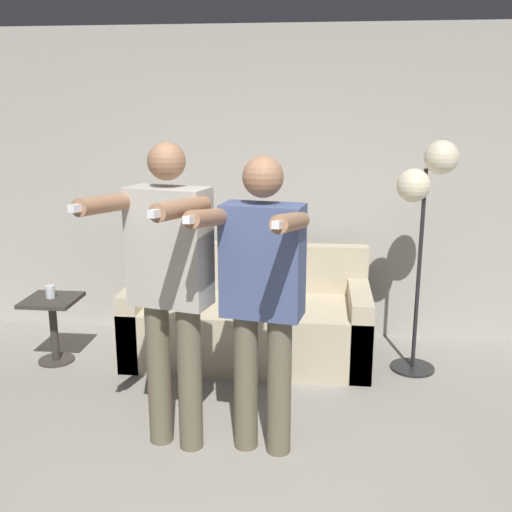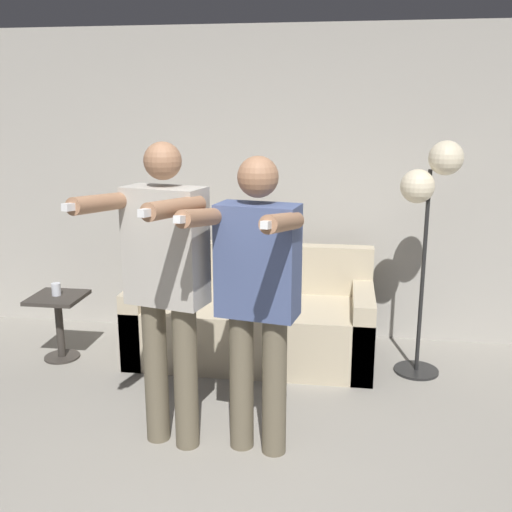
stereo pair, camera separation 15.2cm
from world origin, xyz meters
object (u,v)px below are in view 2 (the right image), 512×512
object	(u,v)px
couch	(252,322)
person_right	(257,288)
floor_lamp	(430,192)
person_left	(165,277)
cat	(261,234)
cup	(56,289)
side_table	(59,314)

from	to	relation	value
couch	person_right	distance (m)	1.53
couch	floor_lamp	distance (m)	1.69
person_left	cat	xyz separation A→B (m)	(0.31, 1.65, -0.09)
person_right	floor_lamp	world-z (taller)	floor_lamp
person_right	couch	bearing A→B (deg)	109.83
cat	person_left	bearing A→B (deg)	-100.56
floor_lamp	cup	xyz separation A→B (m)	(-2.80, -0.14, -0.80)
floor_lamp	side_table	world-z (taller)	floor_lamp
cat	side_table	world-z (taller)	cat
floor_lamp	cup	bearing A→B (deg)	-177.13
side_table	couch	bearing A→B (deg)	9.80
floor_lamp	side_table	xyz separation A→B (m)	(-2.79, -0.15, -1.01)
person_right	cup	world-z (taller)	person_right
person_right	side_table	world-z (taller)	person_right
couch	floor_lamp	world-z (taller)	floor_lamp
couch	side_table	size ratio (longest dim) A/B	3.61
cat	floor_lamp	size ratio (longest dim) A/B	0.24
person_left	floor_lamp	size ratio (longest dim) A/B	1.03
cat	couch	bearing A→B (deg)	-94.27
person_right	floor_lamp	xyz separation A→B (m)	(1.05, 1.23, 0.38)
cat	floor_lamp	bearing A→B (deg)	-18.31
floor_lamp	cup	world-z (taller)	floor_lamp
person_right	cat	bearing A→B (deg)	107.22
cat	cup	bearing A→B (deg)	-160.02
couch	cup	world-z (taller)	couch
person_right	side_table	size ratio (longest dim) A/B	3.28
floor_lamp	cup	distance (m)	2.92
person_right	side_table	bearing A→B (deg)	158.12
couch	side_table	bearing A→B (deg)	-170.20
couch	person_right	size ratio (longest dim) A/B	1.10
cat	side_table	size ratio (longest dim) A/B	0.78
side_table	person_left	bearing A→B (deg)	-41.46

